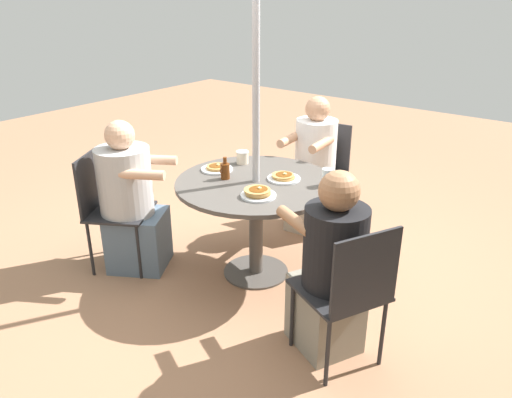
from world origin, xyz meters
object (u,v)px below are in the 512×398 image
coffee_cup (242,157)px  drinking_glass_a (327,177)px  patio_chair_north (322,167)px  diner_east (131,204)px  patio_table (256,197)px  pancake_plate_c (284,177)px  diner_south (330,272)px  pancake_plate_a (258,193)px  syrup_bottle (225,170)px  patio_chair_south (349,288)px  pancake_plate_b (217,168)px  diner_north (313,170)px  patio_chair_east (108,203)px

coffee_cup → drinking_glass_a: size_ratio=0.81×
patio_chair_north → diner_east: bearing=60.7°
patio_chair_north → patio_table: bearing=90.0°
patio_table → patio_chair_north: (-1.10, -0.11, -0.11)m
patio_chair_north → pancake_plate_c: 1.02m
diner_south → pancake_plate_a: bearing=99.3°
syrup_bottle → drinking_glass_a: 0.72m
diner_east → patio_chair_south: size_ratio=1.29×
pancake_plate_a → diner_south: bearing=73.9°
patio_table → pancake_plate_b: pancake_plate_b is taller
patio_table → pancake_plate_b: 0.39m
pancake_plate_b → coffee_cup: 0.24m
diner_north → pancake_plate_b: size_ratio=5.00×
patio_table → syrup_bottle: syrup_bottle is taller
patio_table → coffee_cup: bearing=-126.8°
patio_chair_south → coffee_cup: (-0.71, -1.32, 0.28)m
patio_chair_north → pancake_plate_a: 1.37m
syrup_bottle → diner_south: bearing=73.7°
pancake_plate_c → coffee_cup: (-0.09, -0.45, 0.03)m
pancake_plate_c → syrup_bottle: bearing=-54.9°
diner_south → pancake_plate_b: diner_south is taller
diner_north → drinking_glass_a: (0.70, 0.53, 0.27)m
pancake_plate_b → patio_chair_north: bearing=166.9°
patio_chair_south → pancake_plate_c: patio_chair_south is taller
pancake_plate_b → coffee_cup: coffee_cup is taller
patio_chair_east → pancake_plate_a: size_ratio=3.81×
pancake_plate_b → drinking_glass_a: (-0.23, 0.80, 0.05)m
patio_table → diner_east: 0.94m
diner_south → patio_chair_south: bearing=-90.0°
patio_chair_north → patio_chair_south: same height
pancake_plate_a → syrup_bottle: syrup_bottle is taller
patio_chair_north → pancake_plate_c: bearing=98.7°
coffee_cup → diner_north: bearing=162.5°
diner_north → pancake_plate_c: (0.79, 0.23, 0.23)m
patio_chair_north → pancake_plate_c: size_ratio=3.81×
patio_chair_south → pancake_plate_a: (-0.27, -0.82, 0.25)m
coffee_cup → pancake_plate_b: bearing=-13.0°
patio_chair_north → patio_chair_east: 1.87m
diner_south → pancake_plate_b: 1.30m
diner_east → diner_north: bearing=122.5°
diner_north → syrup_bottle: size_ratio=7.35×
patio_chair_north → diner_south: (1.51, 0.96, 0.00)m
pancake_plate_c → drinking_glass_a: (-0.09, 0.30, 0.04)m
diner_east → pancake_plate_a: (-0.27, 0.98, 0.25)m
diner_north → diner_east: bearing=57.6°
patio_chair_east → drinking_glass_a: bearing=89.2°
diner_east → pancake_plate_b: (-0.48, 0.44, 0.24)m
coffee_cup → patio_table: bearing=53.2°
diner_north → diner_south: bearing=119.4°
patio_chair_south → pancake_plate_c: size_ratio=3.81×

